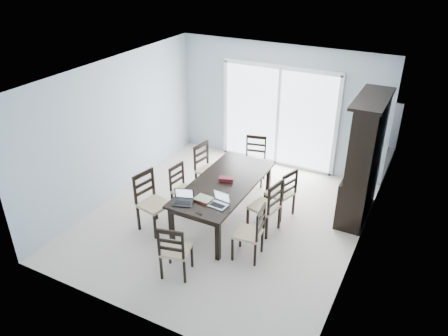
{
  "coord_description": "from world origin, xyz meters",
  "views": [
    {
      "loc": [
        2.96,
        -5.68,
        4.43
      ],
      "look_at": [
        0.0,
        0.0,
        1.03
      ],
      "focal_mm": 35.0,
      "sensor_mm": 36.0,
      "label": 1
    }
  ],
  "objects": [
    {
      "name": "floor",
      "position": [
        0.0,
        0.0,
        0.0
      ],
      "size": [
        5.0,
        5.0,
        0.0
      ],
      "primitive_type": "plane",
      "color": "#BEB3A3",
      "rests_on": "ground"
    },
    {
      "name": "ceiling",
      "position": [
        0.0,
        0.0,
        2.6
      ],
      "size": [
        5.0,
        5.0,
        0.0
      ],
      "primitive_type": "plane",
      "rotation": [
        3.14,
        0.0,
        0.0
      ],
      "color": "white",
      "rests_on": "back_wall"
    },
    {
      "name": "back_wall",
      "position": [
        0.0,
        2.5,
        1.3
      ],
      "size": [
        4.5,
        0.02,
        2.6
      ],
      "primitive_type": "cube",
      "color": "#98A9B5",
      "rests_on": "floor"
    },
    {
      "name": "wall_left",
      "position": [
        -2.25,
        0.0,
        1.3
      ],
      "size": [
        0.02,
        5.0,
        2.6
      ],
      "primitive_type": "cube",
      "color": "#98A9B5",
      "rests_on": "floor"
    },
    {
      "name": "wall_right",
      "position": [
        2.25,
        0.0,
        1.3
      ],
      "size": [
        0.02,
        5.0,
        2.6
      ],
      "primitive_type": "cube",
      "color": "#98A9B5",
      "rests_on": "floor"
    },
    {
      "name": "balcony",
      "position": [
        0.0,
        3.5,
        -0.05
      ],
      "size": [
        4.5,
        2.0,
        0.1
      ],
      "primitive_type": "cube",
      "color": "gray",
      "rests_on": "ground"
    },
    {
      "name": "railing",
      "position": [
        0.0,
        4.5,
        0.55
      ],
      "size": [
        4.5,
        0.06,
        1.1
      ],
      "primitive_type": "cube",
      "color": "#99999E",
      "rests_on": "balcony"
    },
    {
      "name": "dining_table",
      "position": [
        0.0,
        0.0,
        0.67
      ],
      "size": [
        1.0,
        2.2,
        0.75
      ],
      "color": "black",
      "rests_on": "floor"
    },
    {
      "name": "china_hutch",
      "position": [
        2.02,
        1.25,
        1.07
      ],
      "size": [
        0.5,
        1.38,
        2.2
      ],
      "color": "black",
      "rests_on": "floor"
    },
    {
      "name": "sliding_door",
      "position": [
        0.0,
        2.48,
        1.09
      ],
      "size": [
        2.52,
        0.05,
        2.18
      ],
      "color": "silver",
      "rests_on": "floor"
    },
    {
      "name": "chair_left_near",
      "position": [
        -1.0,
        -0.76,
        0.63
      ],
      "size": [
        0.53,
        0.52,
        1.18
      ],
      "rotation": [
        0.0,
        0.0,
        -1.76
      ],
      "color": "black",
      "rests_on": "floor"
    },
    {
      "name": "chair_left_mid",
      "position": [
        -0.83,
        -0.06,
        0.54
      ],
      "size": [
        0.44,
        0.43,
        1.02
      ],
      "rotation": [
        0.0,
        0.0,
        -1.7
      ],
      "color": "black",
      "rests_on": "floor"
    },
    {
      "name": "chair_left_far",
      "position": [
        -0.79,
        0.75,
        0.59
      ],
      "size": [
        0.5,
        0.49,
        1.12
      ],
      "rotation": [
        0.0,
        0.0,
        -1.74
      ],
      "color": "black",
      "rests_on": "floor"
    },
    {
      "name": "chair_right_near",
      "position": [
        0.88,
        -0.71,
        0.57
      ],
      "size": [
        0.45,
        0.44,
        1.07
      ],
      "rotation": [
        0.0,
        0.0,
        1.68
      ],
      "color": "black",
      "rests_on": "floor"
    },
    {
      "name": "chair_right_mid",
      "position": [
        0.83,
        0.03,
        0.6
      ],
      "size": [
        0.51,
        0.5,
        1.13
      ],
      "rotation": [
        0.0,
        0.0,
        1.38
      ],
      "color": "black",
      "rests_on": "floor"
    },
    {
      "name": "chair_right_far",
      "position": [
        0.88,
        0.58,
        0.57
      ],
      "size": [
        0.52,
        0.51,
        1.07
      ],
      "rotation": [
        0.0,
        0.0,
        1.25
      ],
      "color": "black",
      "rests_on": "floor"
    },
    {
      "name": "chair_end_near",
      "position": [
        0.05,
        -1.64,
        0.55
      ],
      "size": [
        0.48,
        0.49,
        1.04
      ],
      "rotation": [
        0.0,
        0.0,
        0.24
      ],
      "color": "black",
      "rests_on": "floor"
    },
    {
      "name": "chair_end_far",
      "position": [
        -0.1,
        1.55,
        0.58
      ],
      "size": [
        0.5,
        0.51,
        1.1
      ],
      "rotation": [
        0.0,
        0.0,
        3.39
      ],
      "color": "black",
      "rests_on": "floor"
    },
    {
      "name": "laptop_dark",
      "position": [
        -0.27,
        -0.88,
        0.8
      ],
      "size": [
        0.36,
        0.3,
        0.21
      ],
      "rotation": [
        0.0,
        0.0,
        0.33
      ],
      "color": "black",
      "rests_on": "dining_table"
    },
    {
      "name": "laptop_silver",
      "position": [
        0.25,
        -0.68,
        0.8
      ],
      "size": [
        0.31,
        0.23,
        0.2
      ],
      "rotation": [
        0.0,
        0.0,
        -0.1
      ],
      "color": "#B9B9BC",
      "rests_on": "dining_table"
    },
    {
      "name": "book_stack",
      "position": [
        -0.03,
        -0.65,
        0.77
      ],
      "size": [
        0.29,
        0.24,
        0.04
      ],
      "rotation": [
        0.0,
        0.0,
        -0.24
      ],
      "color": "#9A2A13",
      "rests_on": "dining_table"
    },
    {
      "name": "cell_phone",
      "position": [
        0.1,
        -1.0,
        0.76
      ],
      "size": [
        0.11,
        0.08,
        0.01
      ],
      "primitive_type": "cube",
      "rotation": [
        0.0,
        0.0,
        -0.41
      ],
      "color": "black",
      "rests_on": "dining_table"
    },
    {
      "name": "game_box",
      "position": [
        0.0,
        0.08,
        0.78
      ],
      "size": [
        0.27,
        0.2,
        0.06
      ],
      "primitive_type": "cube",
      "rotation": [
        0.0,
        0.0,
        0.33
      ],
      "color": "#490E13",
      "rests_on": "dining_table"
    },
    {
      "name": "hot_tub",
      "position": [
        -0.54,
        3.63,
        0.51
      ],
      "size": [
        2.27,
        2.11,
        1.01
      ],
      "rotation": [
        0.0,
        0.0,
        0.22
      ],
      "color": "brown",
      "rests_on": "balcony"
    }
  ]
}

